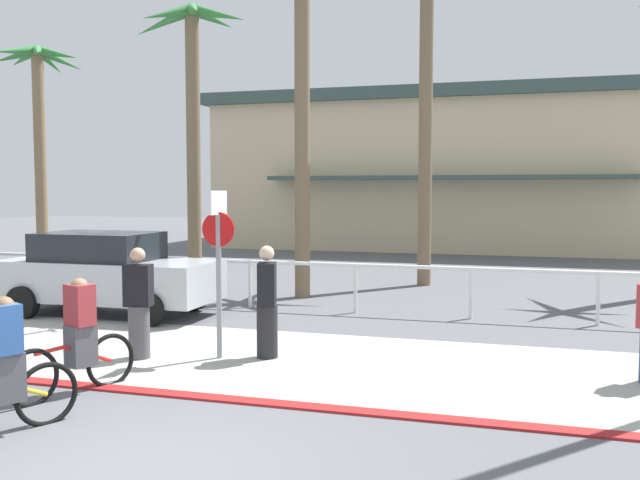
# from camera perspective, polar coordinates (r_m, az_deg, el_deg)

# --- Properties ---
(ground_plane) EXTENTS (80.00, 80.00, 0.00)m
(ground_plane) POSITION_cam_1_polar(r_m,az_deg,el_deg) (16.08, 4.17, -5.04)
(ground_plane) COLOR #5B5B60
(sidewalk_strip) EXTENTS (44.00, 4.00, 0.02)m
(sidewalk_strip) POSITION_cam_1_polar(r_m,az_deg,el_deg) (10.60, -2.65, -9.87)
(sidewalk_strip) COLOR #ADAAA0
(sidewalk_strip) RESTS_ON ground
(curb_paint) EXTENTS (44.00, 0.24, 0.03)m
(curb_paint) POSITION_cam_1_polar(r_m,az_deg,el_deg) (8.80, -7.04, -12.83)
(curb_paint) COLOR maroon
(curb_paint) RESTS_ON ground
(building_backdrop) EXTENTS (20.65, 12.20, 6.62)m
(building_backdrop) POSITION_cam_1_polar(r_m,az_deg,el_deg) (33.04, 11.28, 5.46)
(building_backdrop) COLOR beige
(building_backdrop) RESTS_ON ground
(rail_fence) EXTENTS (18.97, 0.08, 1.04)m
(rail_fence) POSITION_cam_1_polar(r_m,az_deg,el_deg) (14.51, 2.92, -2.70)
(rail_fence) COLOR white
(rail_fence) RESTS_ON ground
(stop_sign_bike_lane) EXTENTS (0.52, 0.56, 2.56)m
(stop_sign_bike_lane) POSITION_cam_1_polar(r_m,az_deg,el_deg) (10.59, -8.30, -0.76)
(stop_sign_bike_lane) COLOR gray
(stop_sign_bike_lane) RESTS_ON ground
(palm_tree_1) EXTENTS (3.16, 3.40, 7.04)m
(palm_tree_1) POSITION_cam_1_polar(r_m,az_deg,el_deg) (23.87, -22.04, 10.43)
(palm_tree_1) COLOR #846B4C
(palm_tree_1) RESTS_ON ground
(palm_tree_2) EXTENTS (3.14, 2.84, 7.30)m
(palm_tree_2) POSITION_cam_1_polar(r_m,az_deg,el_deg) (18.64, -10.44, 12.42)
(palm_tree_2) COLOR #756047
(palm_tree_2) RESTS_ON ground
(palm_tree_3) EXTENTS (3.50, 3.31, 9.17)m
(palm_tree_3) POSITION_cam_1_polar(r_m,az_deg,el_deg) (16.96, -1.62, 18.14)
(palm_tree_3) COLOR #756047
(palm_tree_3) RESTS_ON ground
(palm_tree_4) EXTENTS (3.21, 3.51, 8.35)m
(palm_tree_4) POSITION_cam_1_polar(r_m,az_deg,el_deg) (19.11, 8.87, 14.99)
(palm_tree_4) COLOR #756047
(palm_tree_4) RESTS_ON ground
(car_silver_1) EXTENTS (4.40, 2.02, 1.69)m
(car_silver_1) POSITION_cam_1_polar(r_m,az_deg,el_deg) (14.93, -16.98, -2.56)
(car_silver_1) COLOR #B2B7BC
(car_silver_1) RESTS_ON ground
(cyclist_yellow_0) EXTENTS (0.89, 1.64, 1.50)m
(cyclist_yellow_0) POSITION_cam_1_polar(r_m,az_deg,el_deg) (8.14, -24.61, -9.64)
(cyclist_yellow_0) COLOR black
(cyclist_yellow_0) RESTS_ON ground
(cyclist_red_1) EXTENTS (0.75, 1.70, 1.50)m
(cyclist_red_1) POSITION_cam_1_polar(r_m,az_deg,el_deg) (9.37, -19.24, -7.69)
(cyclist_red_1) COLOR black
(cyclist_red_1) RESTS_ON ground
(pedestrian_0) EXTENTS (0.44, 0.37, 1.70)m
(pedestrian_0) POSITION_cam_1_polar(r_m,az_deg,el_deg) (10.93, -14.60, -5.39)
(pedestrian_0) COLOR #4C4C51
(pedestrian_0) RESTS_ON ground
(pedestrian_1) EXTENTS (0.39, 0.45, 1.73)m
(pedestrian_1) POSITION_cam_1_polar(r_m,az_deg,el_deg) (10.64, -4.35, -5.45)
(pedestrian_1) COLOR #232326
(pedestrian_1) RESTS_ON ground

